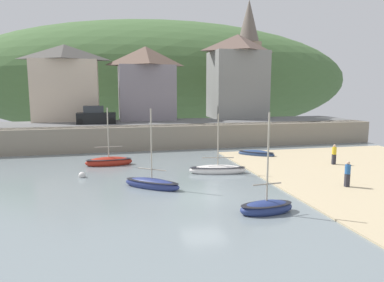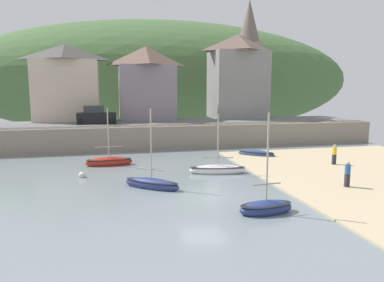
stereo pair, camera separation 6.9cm
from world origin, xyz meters
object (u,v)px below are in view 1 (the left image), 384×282
waterfront_building_left (66,82)px  dinghy_open_wooden (266,207)px  person_near_water (334,153)px  church_with_spire (248,56)px  person_on_slipway (348,173)px  parked_car_near_slipway (96,116)px  mooring_buoy (82,175)px  rowboat_small_beached (256,154)px  sailboat_white_hull (218,170)px  waterfront_building_centre (146,83)px  motorboat_with_cabin (152,184)px  sailboat_nearest_shore (109,162)px  waterfront_building_right (237,76)px

waterfront_building_left → dinghy_open_wooden: bearing=-66.7°
dinghy_open_wooden → person_near_water: dinghy_open_wooden is taller
church_with_spire → dinghy_open_wooden: 36.33m
person_on_slipway → person_near_water: bearing=61.7°
parked_car_near_slipway → mooring_buoy: (-0.58, -14.55, -3.06)m
dinghy_open_wooden → mooring_buoy: dinghy_open_wooden is taller
rowboat_small_beached → sailboat_white_hull: sailboat_white_hull is taller
person_on_slipway → dinghy_open_wooden: bearing=-156.4°
waterfront_building_centre → motorboat_with_cabin: 23.90m
church_with_spire → rowboat_small_beached: bearing=-109.2°
person_near_water → sailboat_white_hull: bearing=-177.7°
sailboat_nearest_shore → person_near_water: (17.73, -4.28, 0.69)m
waterfront_building_centre → sailboat_white_hull: size_ratio=1.94×
parked_car_near_slipway → person_on_slipway: (15.73, -21.19, -2.22)m
waterfront_building_centre → rowboat_small_beached: waterfront_building_centre is taller
rowboat_small_beached → sailboat_nearest_shore: bearing=-137.4°
mooring_buoy → dinghy_open_wooden: bearing=-45.3°
mooring_buoy → waterfront_building_centre: bearing=71.0°
church_with_spire → motorboat_with_cabin: bearing=-122.4°
sailboat_nearest_shore → mooring_buoy: 4.16m
church_with_spire → mooring_buoy: bearing=-133.0°
mooring_buoy → waterfront_building_left: bearing=98.4°
waterfront_building_left → sailboat_nearest_shore: (4.68, -15.33, -6.60)m
church_with_spire → dinghy_open_wooden: (-12.00, -32.67, -10.41)m
sailboat_white_hull → person_on_slipway: sailboat_white_hull is taller
sailboat_white_hull → parked_car_near_slipway: sailboat_white_hull is taller
waterfront_building_centre → dinghy_open_wooden: size_ratio=1.70×
church_with_spire → mooring_buoy: size_ratio=33.44×
rowboat_small_beached → motorboat_with_cabin: motorboat_with_cabin is taller
waterfront_building_right → motorboat_with_cabin: (-14.00, -22.86, -7.55)m
waterfront_building_right → sailboat_nearest_shore: 23.82m
waterfront_building_right → person_near_water: waterfront_building_right is taller
rowboat_small_beached → motorboat_with_cabin: bearing=-102.9°
parked_car_near_slipway → mooring_buoy: size_ratio=8.57×
waterfront_building_right → mooring_buoy: 27.61m
sailboat_nearest_shore → dinghy_open_wooden: bearing=-62.3°
waterfront_building_right → person_near_water: 20.80m
waterfront_building_left → person_on_slipway: waterfront_building_left is taller
church_with_spire → waterfront_building_left: bearing=-170.7°
dinghy_open_wooden → parked_car_near_slipway: bearing=105.5°
motorboat_with_cabin → parked_car_near_slipway: motorboat_with_cabin is taller
waterfront_building_left → motorboat_with_cabin: 24.89m
waterfront_building_left → waterfront_building_right: size_ratio=0.83×
waterfront_building_right → church_with_spire: 5.79m
rowboat_small_beached → parked_car_near_slipway: 17.83m
waterfront_building_left → waterfront_building_right: 21.29m
waterfront_building_centre → waterfront_building_right: 11.91m
church_with_spire → dinghy_open_wooden: size_ratio=3.08×
waterfront_building_right → dinghy_open_wooden: bearing=-107.3°
waterfront_building_centre → person_near_water: size_ratio=5.47×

